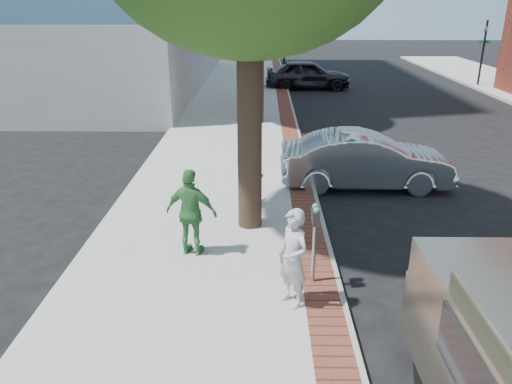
{
  "coord_description": "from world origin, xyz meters",
  "views": [
    {
      "loc": [
        -0.32,
        -8.3,
        4.86
      ],
      "look_at": [
        -0.46,
        1.2,
        1.2
      ],
      "focal_mm": 35.0,
      "sensor_mm": 36.0,
      "label": 1
    }
  ],
  "objects_px": {
    "person_green": "(192,213)",
    "bg_car": "(308,74)",
    "parking_meter": "(315,228)",
    "person_gray": "(293,259)",
    "sedan_silver": "(365,160)",
    "person_officer": "(249,173)"
  },
  "relations": [
    {
      "from": "parking_meter",
      "to": "person_gray",
      "type": "distance_m",
      "value": 0.85
    },
    {
      "from": "person_green",
      "to": "bg_car",
      "type": "xyz_separation_m",
      "value": [
        3.95,
        20.66,
        -0.19
      ]
    },
    {
      "from": "person_gray",
      "to": "sedan_silver",
      "type": "bearing_deg",
      "value": 122.08
    },
    {
      "from": "sedan_silver",
      "to": "person_gray",
      "type": "bearing_deg",
      "value": 159.0
    },
    {
      "from": "person_green",
      "to": "bg_car",
      "type": "distance_m",
      "value": 21.03
    },
    {
      "from": "parking_meter",
      "to": "sedan_silver",
      "type": "relative_size",
      "value": 0.32
    },
    {
      "from": "sedan_silver",
      "to": "person_green",
      "type": "bearing_deg",
      "value": 135.62
    },
    {
      "from": "person_officer",
      "to": "bg_car",
      "type": "distance_m",
      "value": 18.39
    },
    {
      "from": "sedan_silver",
      "to": "parking_meter",
      "type": "bearing_deg",
      "value": 160.32
    },
    {
      "from": "parking_meter",
      "to": "bg_car",
      "type": "bearing_deg",
      "value": 85.59
    },
    {
      "from": "parking_meter",
      "to": "person_green",
      "type": "relative_size",
      "value": 0.84
    },
    {
      "from": "person_officer",
      "to": "person_green",
      "type": "bearing_deg",
      "value": 134.83
    },
    {
      "from": "sedan_silver",
      "to": "bg_car",
      "type": "relative_size",
      "value": 0.94
    },
    {
      "from": "bg_car",
      "to": "parking_meter",
      "type": "bearing_deg",
      "value": 175.41
    },
    {
      "from": "parking_meter",
      "to": "person_green",
      "type": "distance_m",
      "value": 2.51
    },
    {
      "from": "parking_meter",
      "to": "bg_car",
      "type": "relative_size",
      "value": 0.3
    },
    {
      "from": "person_officer",
      "to": "bg_car",
      "type": "bearing_deg",
      "value": -31.46
    },
    {
      "from": "sedan_silver",
      "to": "bg_car",
      "type": "distance_m",
      "value": 16.39
    },
    {
      "from": "parking_meter",
      "to": "person_green",
      "type": "height_order",
      "value": "person_green"
    },
    {
      "from": "person_officer",
      "to": "parking_meter",
      "type": "bearing_deg",
      "value": 176.85
    },
    {
      "from": "person_gray",
      "to": "bg_car",
      "type": "distance_m",
      "value": 22.5
    },
    {
      "from": "person_gray",
      "to": "person_officer",
      "type": "xyz_separation_m",
      "value": [
        -0.82,
        4.24,
        0.0
      ]
    }
  ]
}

